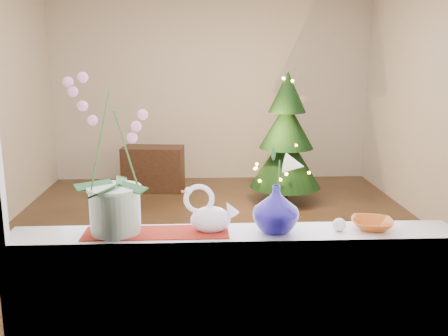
{
  "coord_description": "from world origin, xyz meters",
  "views": [
    {
      "loc": [
        -0.16,
        -4.67,
        1.76
      ],
      "look_at": [
        -0.01,
        -1.4,
        1.02
      ],
      "focal_mm": 40.0,
      "sensor_mm": 36.0,
      "label": 1
    }
  ],
  "objects_px": {
    "blue_vase": "(276,205)",
    "side_table": "(153,169)",
    "orchid_pot": "(113,156)",
    "paperweight": "(339,225)",
    "amber_dish": "(372,225)",
    "xmas_tree": "(286,138)",
    "swan": "(211,209)"
  },
  "relations": [
    {
      "from": "blue_vase",
      "to": "side_table",
      "type": "distance_m",
      "value": 4.39
    },
    {
      "from": "orchid_pot",
      "to": "paperweight",
      "type": "relative_size",
      "value": 11.73
    },
    {
      "from": "orchid_pot",
      "to": "paperweight",
      "type": "distance_m",
      "value": 1.15
    },
    {
      "from": "paperweight",
      "to": "amber_dish",
      "type": "distance_m",
      "value": 0.17
    },
    {
      "from": "amber_dish",
      "to": "blue_vase",
      "type": "bearing_deg",
      "value": -178.44
    },
    {
      "from": "orchid_pot",
      "to": "xmas_tree",
      "type": "height_order",
      "value": "orchid_pot"
    },
    {
      "from": "orchid_pot",
      "to": "side_table",
      "type": "xyz_separation_m",
      "value": [
        -0.22,
        4.19,
        -1.01
      ]
    },
    {
      "from": "swan",
      "to": "xmas_tree",
      "type": "height_order",
      "value": "xmas_tree"
    },
    {
      "from": "side_table",
      "to": "swan",
      "type": "bearing_deg",
      "value": -74.84
    },
    {
      "from": "amber_dish",
      "to": "side_table",
      "type": "relative_size",
      "value": 0.22
    },
    {
      "from": "blue_vase",
      "to": "amber_dish",
      "type": "bearing_deg",
      "value": 1.56
    },
    {
      "from": "xmas_tree",
      "to": "side_table",
      "type": "bearing_deg",
      "value": 161.19
    },
    {
      "from": "blue_vase",
      "to": "side_table",
      "type": "relative_size",
      "value": 0.34
    },
    {
      "from": "xmas_tree",
      "to": "swan",
      "type": "bearing_deg",
      "value": -105.35
    },
    {
      "from": "paperweight",
      "to": "side_table",
      "type": "relative_size",
      "value": 0.08
    },
    {
      "from": "orchid_pot",
      "to": "xmas_tree",
      "type": "relative_size",
      "value": 0.48
    },
    {
      "from": "orchid_pot",
      "to": "swan",
      "type": "xyz_separation_m",
      "value": [
        0.46,
        -0.0,
        -0.27
      ]
    },
    {
      "from": "blue_vase",
      "to": "paperweight",
      "type": "bearing_deg",
      "value": -1.42
    },
    {
      "from": "xmas_tree",
      "to": "side_table",
      "type": "height_order",
      "value": "xmas_tree"
    },
    {
      "from": "paperweight",
      "to": "xmas_tree",
      "type": "xyz_separation_m",
      "value": [
        0.36,
        3.64,
        -0.16
      ]
    },
    {
      "from": "orchid_pot",
      "to": "blue_vase",
      "type": "xyz_separation_m",
      "value": [
        0.78,
        -0.02,
        -0.25
      ]
    },
    {
      "from": "blue_vase",
      "to": "amber_dish",
      "type": "distance_m",
      "value": 0.5
    },
    {
      "from": "orchid_pot",
      "to": "blue_vase",
      "type": "distance_m",
      "value": 0.82
    },
    {
      "from": "orchid_pot",
      "to": "amber_dish",
      "type": "xyz_separation_m",
      "value": [
        1.26,
        -0.0,
        -0.36
      ]
    },
    {
      "from": "paperweight",
      "to": "xmas_tree",
      "type": "distance_m",
      "value": 3.67
    },
    {
      "from": "blue_vase",
      "to": "amber_dish",
      "type": "height_order",
      "value": "blue_vase"
    },
    {
      "from": "orchid_pot",
      "to": "amber_dish",
      "type": "bearing_deg",
      "value": -0.19
    },
    {
      "from": "orchid_pot",
      "to": "xmas_tree",
      "type": "distance_m",
      "value": 3.93
    },
    {
      "from": "paperweight",
      "to": "amber_dish",
      "type": "bearing_deg",
      "value": 6.98
    },
    {
      "from": "orchid_pot",
      "to": "paperweight",
      "type": "bearing_deg",
      "value": -1.33
    },
    {
      "from": "amber_dish",
      "to": "side_table",
      "type": "distance_m",
      "value": 4.49
    },
    {
      "from": "xmas_tree",
      "to": "side_table",
      "type": "xyz_separation_m",
      "value": [
        -1.67,
        0.57,
        -0.5
      ]
    }
  ]
}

